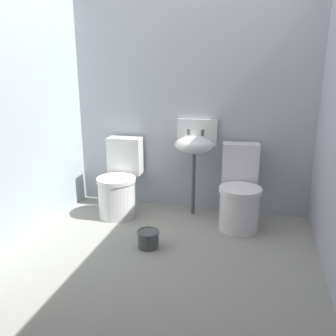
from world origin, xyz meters
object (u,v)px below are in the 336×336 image
toilet_right (240,194)px  sink (195,144)px  toilet_left (119,184)px  bucket (148,238)px

toilet_right → sink: (-0.48, 0.19, 0.43)m
toilet_left → toilet_right: 1.25m
sink → bucket: (-0.24, -0.84, -0.68)m
sink → bucket: size_ratio=4.96×
toilet_left → sink: sink is taller
toilet_left → bucket: bearing=126.4°
sink → toilet_left: bearing=-166.1°
toilet_right → bucket: size_ratio=3.91×
toilet_right → bucket: toilet_right is taller
toilet_right → sink: 0.68m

